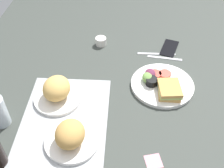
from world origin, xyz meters
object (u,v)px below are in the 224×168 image
at_px(bread_plate_near, 71,136).
at_px(cell_phone, 169,48).
at_px(serving_tray, 65,120).
at_px(espresso_cup, 101,41).
at_px(plate_with_salad, 162,84).
at_px(fork, 165,58).
at_px(knife, 156,54).
at_px(sticky_note, 153,161).
at_px(bread_plate_far, 57,91).

bearing_deg(bread_plate_near, cell_phone, -31.48).
bearing_deg(serving_tray, bread_plate_near, -154.92).
bearing_deg(cell_phone, espresso_cup, 105.88).
relative_size(serving_tray, plate_with_salad, 1.63).
height_order(espresso_cup, fork, espresso_cup).
relative_size(bread_plate_near, knife, 1.05).
xyz_separation_m(fork, sticky_note, (-0.58, 0.06, -0.00)).
xyz_separation_m(plate_with_salad, espresso_cup, (0.29, 0.30, 0.00)).
bearing_deg(sticky_note, bread_plate_far, 57.71).
distance_m(bread_plate_near, bread_plate_far, 0.23).
height_order(bread_plate_far, sticky_note, bread_plate_far).
relative_size(plate_with_salad, sticky_note, 4.92).
height_order(serving_tray, sticky_note, serving_tray).
bearing_deg(knife, cell_phone, -143.69).
distance_m(bread_plate_far, knife, 0.55).
distance_m(plate_with_salad, cell_phone, 0.30).
bearing_deg(sticky_note, bread_plate_near, 82.40).
distance_m(espresso_cup, sticky_note, 0.71).
bearing_deg(espresso_cup, serving_tray, 171.66).
height_order(serving_tray, espresso_cup, espresso_cup).
bearing_deg(sticky_note, knife, -2.07).
bearing_deg(fork, knife, -31.66).
relative_size(knife, cell_phone, 1.32).
bearing_deg(knife, bread_plate_far, 38.35).
relative_size(bread_plate_near, plate_with_salad, 0.72).
bearing_deg(plate_with_salad, bread_plate_near, 135.19).
bearing_deg(sticky_note, serving_tray, 67.15).
bearing_deg(plate_with_salad, cell_phone, -10.01).
bearing_deg(espresso_cup, cell_phone, -90.05).
relative_size(bread_plate_far, fork, 1.15).
bearing_deg(fork, plate_with_salad, 88.54).
xyz_separation_m(serving_tray, knife, (0.46, -0.36, -0.01)).
relative_size(bread_plate_far, cell_phone, 1.36).
height_order(fork, sticky_note, fork).
height_order(espresso_cup, sticky_note, espresso_cup).
distance_m(bread_plate_far, cell_phone, 0.64).
bearing_deg(bread_plate_near, knife, -28.93).
bearing_deg(fork, bread_plate_far, 41.28).
distance_m(bread_plate_near, sticky_note, 0.30).
xyz_separation_m(serving_tray, espresso_cup, (0.52, -0.08, 0.01)).
relative_size(cell_phone, sticky_note, 2.57).
relative_size(plate_with_salad, knife, 1.45).
distance_m(espresso_cup, cell_phone, 0.36).
xyz_separation_m(serving_tray, fork, (0.43, -0.40, -0.01)).
xyz_separation_m(bread_plate_far, espresso_cup, (0.42, -0.13, -0.04)).
bearing_deg(cell_phone, sticky_note, -171.73).
distance_m(fork, cell_phone, 0.09).
height_order(bread_plate_far, knife, bread_plate_far).
bearing_deg(knife, sticky_note, 85.22).
height_order(bread_plate_far, fork, bread_plate_far).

